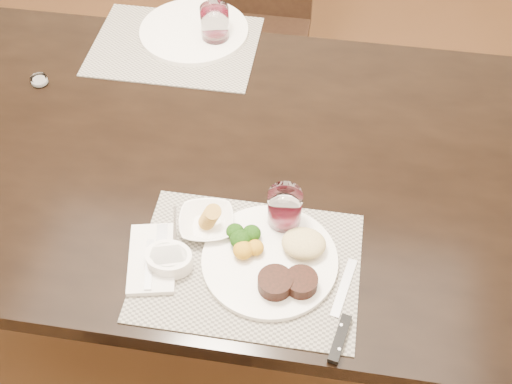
% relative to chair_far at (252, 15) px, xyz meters
% --- Properties ---
extents(ground_plane, '(4.50, 4.50, 0.00)m').
position_rel_chair_far_xyz_m(ground_plane, '(0.00, -0.93, -0.50)').
color(ground_plane, '#492D17').
rests_on(ground_plane, ground).
extents(dining_table, '(2.00, 1.00, 0.75)m').
position_rel_chair_far_xyz_m(dining_table, '(0.00, -0.93, 0.16)').
color(dining_table, black).
rests_on(dining_table, ground).
extents(chair_far, '(0.42, 0.42, 0.90)m').
position_rel_chair_far_xyz_m(chair_far, '(0.00, 0.00, 0.00)').
color(chair_far, black).
rests_on(chair_far, ground).
extents(placemat_near, '(0.46, 0.34, 0.00)m').
position_rel_chair_far_xyz_m(placemat_near, '(0.20, -1.24, 0.25)').
color(placemat_near, gray).
rests_on(placemat_near, dining_table).
extents(placemat_far, '(0.46, 0.34, 0.00)m').
position_rel_chair_far_xyz_m(placemat_far, '(-0.13, -0.54, 0.25)').
color(placemat_far, gray).
rests_on(placemat_far, dining_table).
extents(dinner_plate, '(0.28, 0.28, 0.05)m').
position_rel_chair_far_xyz_m(dinner_plate, '(0.25, -1.22, 0.27)').
color(dinner_plate, white).
rests_on(dinner_plate, placemat_near).
extents(napkin_fork, '(0.13, 0.19, 0.02)m').
position_rel_chair_far_xyz_m(napkin_fork, '(-0.00, -1.26, 0.26)').
color(napkin_fork, white).
rests_on(napkin_fork, placemat_near).
extents(steak_knife, '(0.05, 0.24, 0.01)m').
position_rel_chair_far_xyz_m(steak_knife, '(0.40, -1.35, 0.26)').
color(steak_knife, silver).
rests_on(steak_knife, placemat_near).
extents(cracker_bowl, '(0.14, 0.14, 0.05)m').
position_rel_chair_far_xyz_m(cracker_bowl, '(0.09, -1.15, 0.27)').
color(cracker_bowl, white).
rests_on(cracker_bowl, placemat_near).
extents(sauce_ramekin, '(0.10, 0.15, 0.08)m').
position_rel_chair_far_xyz_m(sauce_ramekin, '(0.04, -1.26, 0.27)').
color(sauce_ramekin, white).
rests_on(sauce_ramekin, placemat_near).
extents(wine_glass_near, '(0.07, 0.07, 0.10)m').
position_rel_chair_far_xyz_m(wine_glass_near, '(0.26, -1.12, 0.30)').
color(wine_glass_near, white).
rests_on(wine_glass_near, placemat_near).
extents(far_plate, '(0.31, 0.31, 0.01)m').
position_rel_chair_far_xyz_m(far_plate, '(-0.09, -0.47, 0.26)').
color(far_plate, white).
rests_on(far_plate, placemat_far).
extents(wine_glass_far, '(0.08, 0.08, 0.11)m').
position_rel_chair_far_xyz_m(wine_glass_far, '(-0.02, -0.50, 0.30)').
color(wine_glass_far, white).
rests_on(wine_glass_far, placemat_far).
extents(salt_cellar, '(0.04, 0.04, 0.02)m').
position_rel_chair_far_xyz_m(salt_cellar, '(-0.45, -0.75, 0.26)').
color(salt_cellar, white).
rests_on(salt_cellar, dining_table).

